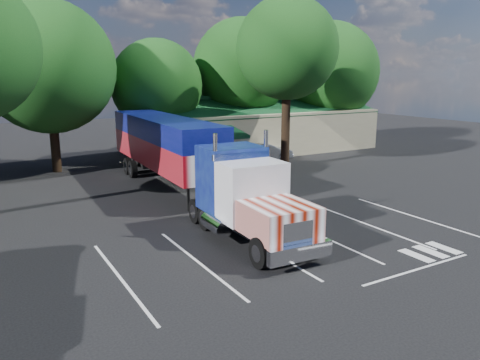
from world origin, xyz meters
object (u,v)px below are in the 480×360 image
bicycle (180,177)px  woman (257,209)px  semi_truck (181,153)px  silver_sedan (266,152)px

bicycle → woman: bearing=-83.7°
woman → bicycle: woman is taller
semi_truck → bicycle: 4.45m
semi_truck → bicycle: (1.39, 3.50, -2.37)m
bicycle → silver_sedan: 11.17m
woman → silver_sedan: bearing=-62.6°
bicycle → silver_sedan: silver_sedan is taller
semi_truck → woman: (1.19, -6.95, -2.01)m
silver_sedan → woman: bearing=157.8°
woman → bicycle: size_ratio=0.97×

